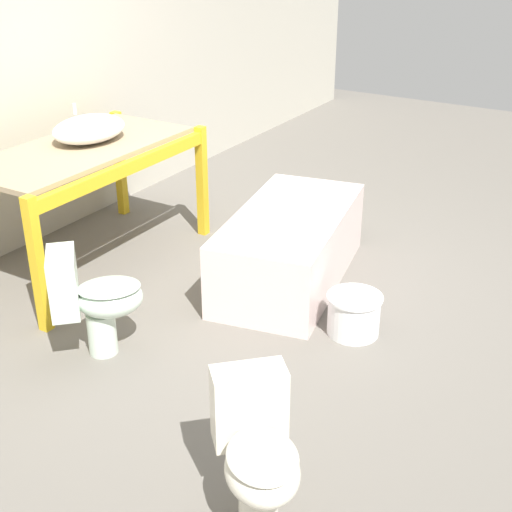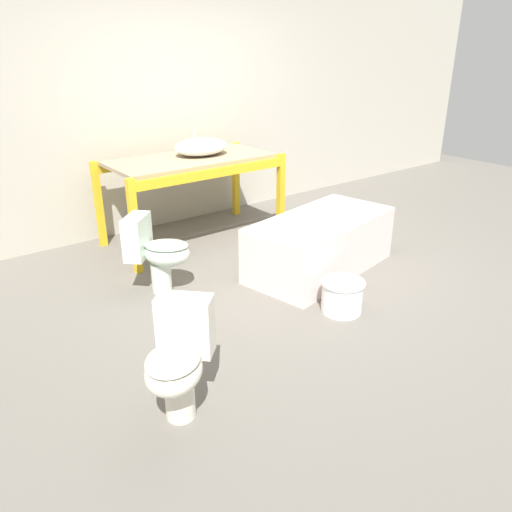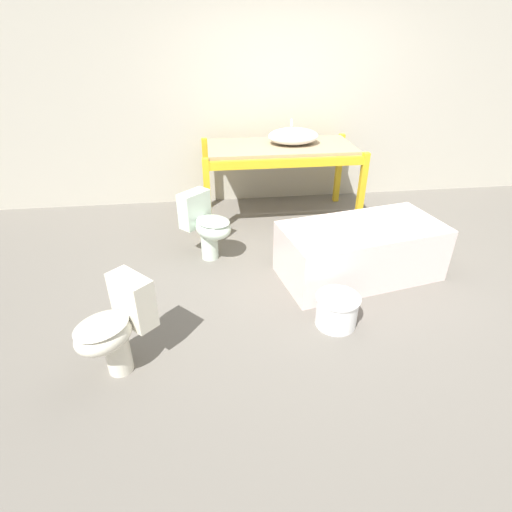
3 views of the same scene
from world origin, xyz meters
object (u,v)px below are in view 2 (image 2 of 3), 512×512
(toilet_far, at_px, (156,251))
(bucket_white, at_px, (342,295))
(sink_basin, at_px, (201,147))
(toilet_near, at_px, (179,358))
(bathtub_main, at_px, (321,240))

(toilet_far, bearing_deg, bucket_white, -94.81)
(sink_basin, distance_m, toilet_near, 3.02)
(bathtub_main, xyz_separation_m, bucket_white, (-0.43, -0.70, -0.16))
(bucket_white, bearing_deg, bathtub_main, 58.39)
(bathtub_main, relative_size, toilet_near, 2.34)
(toilet_near, distance_m, bucket_white, 1.67)
(sink_basin, height_order, toilet_near, sink_basin)
(bathtub_main, bearing_deg, toilet_near, -165.95)
(bathtub_main, xyz_separation_m, toilet_near, (-2.06, -0.97, 0.08))
(toilet_far, relative_size, bucket_white, 1.94)
(toilet_far, height_order, bucket_white, toilet_far)
(sink_basin, relative_size, toilet_far, 0.86)
(toilet_near, relative_size, toilet_far, 1.00)
(toilet_far, distance_m, bucket_white, 1.60)
(bathtub_main, distance_m, toilet_near, 2.28)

